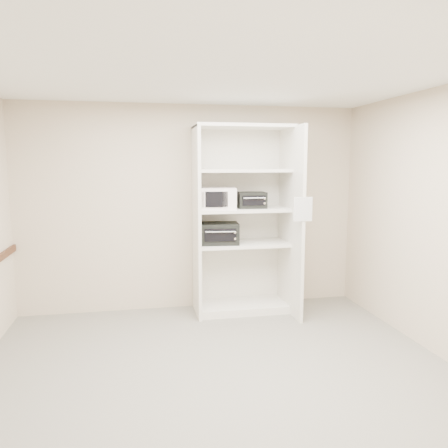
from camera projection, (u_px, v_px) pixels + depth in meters
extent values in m
cube|color=slate|center=(219.00, 374.00, 4.05)|extent=(4.50, 4.00, 0.01)
cube|color=white|center=(219.00, 73.00, 3.68)|extent=(4.50, 4.00, 0.01)
cube|color=beige|center=(192.00, 208.00, 5.81)|extent=(4.50, 0.02, 2.70)
cube|color=beige|center=(302.00, 299.00, 1.92)|extent=(4.50, 0.02, 2.70)
cube|color=beige|center=(444.00, 224.00, 4.29)|extent=(0.02, 4.00, 2.70)
cube|color=white|center=(197.00, 222.00, 5.52)|extent=(0.04, 0.60, 2.40)
cube|color=white|center=(291.00, 221.00, 5.61)|extent=(0.04, 0.90, 2.40)
cube|color=white|center=(237.00, 218.00, 5.93)|extent=(1.24, 0.02, 2.40)
cube|color=white|center=(242.00, 306.00, 5.81)|extent=(1.16, 0.56, 0.10)
cube|color=white|center=(242.00, 244.00, 5.70)|extent=(1.16, 0.56, 0.04)
cube|color=white|center=(242.00, 209.00, 5.63)|extent=(1.16, 0.56, 0.04)
cube|color=white|center=(243.00, 171.00, 5.57)|extent=(1.16, 0.56, 0.04)
cube|color=white|center=(243.00, 127.00, 5.49)|extent=(1.24, 0.60, 0.04)
cube|color=white|center=(218.00, 198.00, 5.51)|extent=(0.48, 0.39, 0.27)
cube|color=black|center=(251.00, 200.00, 5.61)|extent=(0.36, 0.28, 0.21)
cube|color=black|center=(219.00, 233.00, 5.58)|extent=(0.52, 0.41, 0.27)
cube|color=white|center=(303.00, 209.00, 5.13)|extent=(0.22, 0.02, 0.28)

